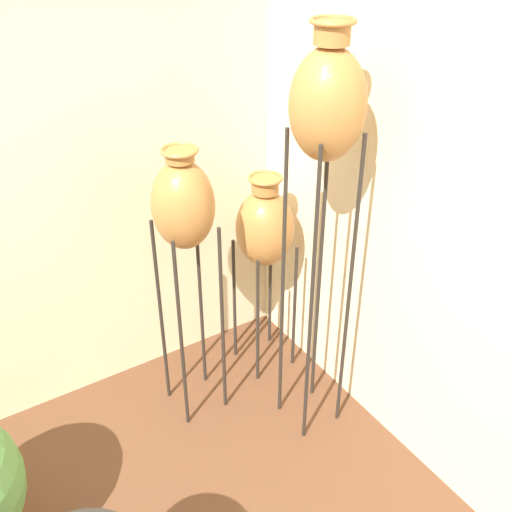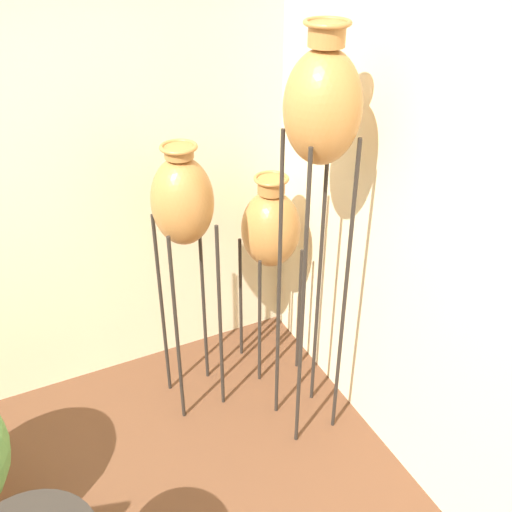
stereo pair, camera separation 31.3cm
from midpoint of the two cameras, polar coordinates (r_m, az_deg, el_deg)
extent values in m
cube|color=beige|center=(2.49, 25.68, -1.96)|extent=(0.06, 7.41, 2.70)
cylinder|color=#28231E|center=(2.89, 7.55, -5.79)|extent=(0.02, 0.02, 1.71)
cylinder|color=#28231E|center=(3.01, 11.39, -4.51)|extent=(0.02, 0.02, 1.71)
cylinder|color=#28231E|center=(3.05, 5.15, -3.36)|extent=(0.02, 0.02, 1.71)
cylinder|color=#28231E|center=(3.16, 8.88, -2.25)|extent=(0.02, 0.02, 1.71)
torus|color=#28231E|center=(2.63, 9.68, 11.38)|extent=(0.25, 0.25, 0.02)
ellipsoid|color=#A87038|center=(2.59, 9.91, 13.68)|extent=(0.33, 0.33, 0.49)
cylinder|color=#A87038|center=(2.52, 10.54, 19.98)|extent=(0.15, 0.15, 0.09)
torus|color=#A87038|center=(2.51, 10.65, 20.99)|extent=(0.19, 0.19, 0.02)
cylinder|color=#28231E|center=(3.18, -4.74, -7.59)|extent=(0.02, 0.02, 1.19)
cylinder|color=#28231E|center=(3.25, -0.67, -6.40)|extent=(0.02, 0.02, 1.19)
cylinder|color=#28231E|center=(3.36, -6.31, -5.16)|extent=(0.02, 0.02, 1.19)
cylinder|color=#28231E|center=(3.43, -2.44, -4.10)|extent=(0.02, 0.02, 1.19)
torus|color=#28231E|center=(2.98, -3.92, 3.36)|extent=(0.25, 0.25, 0.02)
ellipsoid|color=#A87038|center=(2.93, -3.99, 5.13)|extent=(0.31, 0.31, 0.46)
cylinder|color=#A87038|center=(2.82, -4.18, 9.77)|extent=(0.14, 0.14, 0.05)
torus|color=#A87038|center=(2.81, -4.20, 10.26)|extent=(0.18, 0.18, 0.02)
cylinder|color=#28231E|center=(3.51, 2.92, -6.53)|extent=(0.02, 0.02, 0.86)
cylinder|color=#28231E|center=(3.62, 6.62, -5.36)|extent=(0.02, 0.02, 0.86)
cylinder|color=#28231E|center=(3.70, 0.96, -4.24)|extent=(0.02, 0.02, 0.86)
cylinder|color=#28231E|center=(3.80, 4.53, -3.20)|extent=(0.02, 0.02, 0.86)
torus|color=#28231E|center=(3.42, 4.01, 1.01)|extent=(0.27, 0.27, 0.02)
ellipsoid|color=#A87038|center=(3.37, 4.07, 2.50)|extent=(0.33, 0.33, 0.45)
cylinder|color=#A87038|center=(3.24, 4.25, 6.63)|extent=(0.15, 0.15, 0.08)
torus|color=#A87038|center=(3.23, 4.28, 7.29)|extent=(0.19, 0.19, 0.02)
camera|label=1|loc=(0.16, -87.14, 1.77)|focal=42.00mm
camera|label=2|loc=(0.16, 92.86, -1.77)|focal=42.00mm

